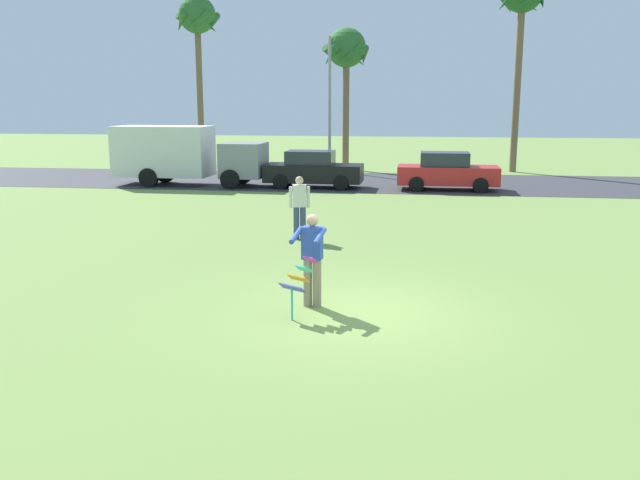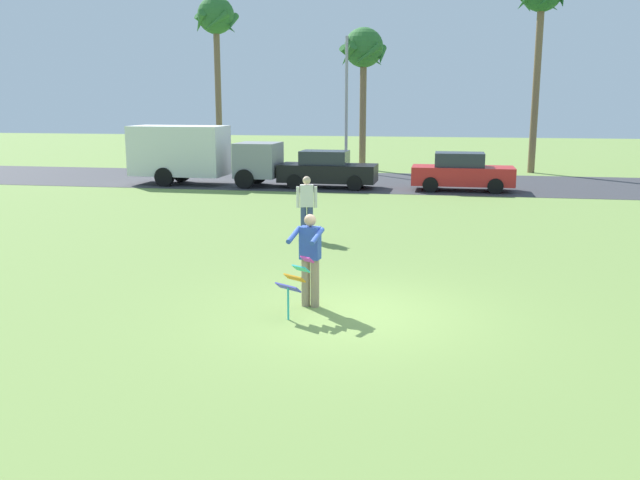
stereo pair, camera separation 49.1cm
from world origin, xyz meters
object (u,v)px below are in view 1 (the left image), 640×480
at_px(parked_car_red, 447,172).
at_px(palm_tree_right_near, 346,53).
at_px(streetlight_pole, 330,95).
at_px(person_walker_near, 300,206).
at_px(parked_truck_grey_van, 181,154).
at_px(palm_tree_left_near, 197,23).
at_px(palm_tree_centre_far, 522,2).
at_px(parked_car_black, 313,170).
at_px(kite_held, 298,280).
at_px(person_kite_flyer, 312,257).

xyz_separation_m(parked_car_red, palm_tree_right_near, (-5.19, 8.36, 5.43)).
distance_m(streetlight_pole, person_walker_near, 18.70).
height_order(parked_truck_grey_van, person_walker_near, parked_truck_grey_van).
bearing_deg(palm_tree_right_near, person_walker_near, -87.67).
xyz_separation_m(palm_tree_right_near, streetlight_pole, (-0.74, -1.04, -2.21)).
relative_size(palm_tree_left_near, palm_tree_right_near, 1.26).
bearing_deg(palm_tree_left_near, streetlight_pole, -17.56).
bearing_deg(palm_tree_centre_far, parked_car_red, -115.01).
bearing_deg(parked_car_black, streetlight_pole, 91.57).
height_order(parked_truck_grey_van, palm_tree_centre_far, palm_tree_centre_far).
distance_m(parked_truck_grey_van, parked_car_red, 11.67).
bearing_deg(parked_car_black, palm_tree_left_near, 129.69).
height_order(parked_car_red, palm_tree_centre_far, palm_tree_centre_far).
distance_m(kite_held, palm_tree_right_near, 26.84).
bearing_deg(palm_tree_left_near, person_kite_flyer, -68.23).
relative_size(person_kite_flyer, parked_car_red, 0.41).
relative_size(parked_car_black, palm_tree_centre_far, 0.42).
bearing_deg(palm_tree_left_near, parked_truck_grey_van, -77.18).
distance_m(parked_truck_grey_van, streetlight_pole, 9.64).
distance_m(palm_tree_centre_far, streetlight_pole, 10.78).
height_order(person_kite_flyer, palm_tree_left_near, palm_tree_left_near).
relative_size(person_kite_flyer, streetlight_pole, 0.25).
height_order(palm_tree_right_near, palm_tree_centre_far, palm_tree_centre_far).
xyz_separation_m(streetlight_pole, person_walker_near, (1.53, -18.39, -3.06)).
xyz_separation_m(parked_car_black, palm_tree_left_near, (-8.16, 9.84, 7.27)).
bearing_deg(streetlight_pole, person_walker_near, -85.24).
relative_size(parked_truck_grey_van, person_walker_near, 3.91).
height_order(parked_truck_grey_van, palm_tree_left_near, palm_tree_left_near).
distance_m(palm_tree_left_near, person_walker_near, 24.04).
xyz_separation_m(parked_truck_grey_van, palm_tree_right_near, (6.46, 8.36, 4.79)).
xyz_separation_m(kite_held, palm_tree_centre_far, (7.02, 25.92, 7.93)).
bearing_deg(streetlight_pole, parked_truck_grey_van, -128.02).
relative_size(parked_truck_grey_van, parked_car_red, 1.61).
xyz_separation_m(person_kite_flyer, parked_truck_grey_van, (-8.54, 17.15, 0.46)).
bearing_deg(person_kite_flyer, palm_tree_right_near, 94.65).
height_order(parked_truck_grey_van, streetlight_pole, streetlight_pole).
relative_size(person_kite_flyer, palm_tree_left_near, 0.18).
xyz_separation_m(parked_car_black, parked_car_red, (5.73, -0.00, 0.00)).
distance_m(palm_tree_left_near, palm_tree_right_near, 9.02).
bearing_deg(parked_car_red, palm_tree_right_near, 121.85).
distance_m(person_kite_flyer, palm_tree_left_near, 29.91).
bearing_deg(parked_truck_grey_van, palm_tree_left_near, 102.82).
bearing_deg(parked_car_black, person_kite_flyer, -81.33).
relative_size(kite_held, palm_tree_centre_far, 0.10).
relative_size(person_kite_flyer, palm_tree_right_near, 0.23).
relative_size(person_kite_flyer, parked_truck_grey_van, 0.26).
height_order(person_kite_flyer, parked_car_black, person_kite_flyer).
height_order(parked_car_black, palm_tree_right_near, palm_tree_right_near).
height_order(person_kite_flyer, parked_car_red, person_kite_flyer).
height_order(palm_tree_right_near, streetlight_pole, palm_tree_right_near).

